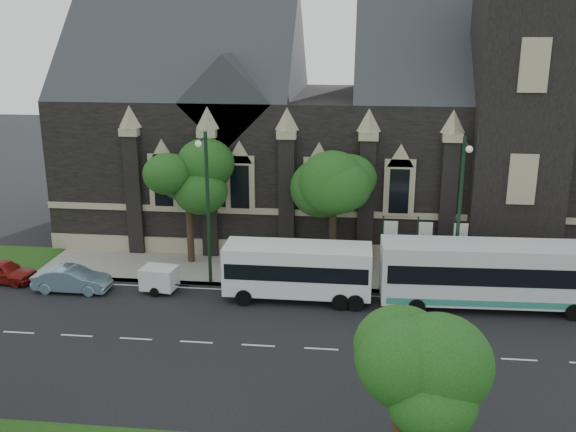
# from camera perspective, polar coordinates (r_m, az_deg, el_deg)

# --- Properties ---
(ground) EXTENTS (160.00, 160.00, 0.00)m
(ground) POSITION_cam_1_polar(r_m,az_deg,el_deg) (30.92, -2.68, -11.48)
(ground) COLOR black
(ground) RESTS_ON ground
(sidewalk) EXTENTS (80.00, 5.00, 0.15)m
(sidewalk) POSITION_cam_1_polar(r_m,az_deg,el_deg) (39.46, -0.50, -4.99)
(sidewalk) COLOR #9A938C
(sidewalk) RESTS_ON ground
(museum) EXTENTS (40.00, 17.70, 29.90)m
(museum) POSITION_cam_1_polar(r_m,az_deg,el_deg) (46.20, 7.27, 8.42)
(museum) COLOR black
(museum) RESTS_ON ground
(tree_park_east) EXTENTS (3.40, 3.40, 6.28)m
(tree_park_east) POSITION_cam_1_polar(r_m,az_deg,el_deg) (20.27, 10.69, -12.88)
(tree_park_east) COLOR black
(tree_park_east) RESTS_ON ground
(tree_walk_right) EXTENTS (4.08, 4.08, 7.80)m
(tree_walk_right) POSITION_cam_1_polar(r_m,az_deg,el_deg) (38.69, 4.43, 3.43)
(tree_walk_right) COLOR black
(tree_walk_right) RESTS_ON ground
(tree_walk_left) EXTENTS (3.91, 3.91, 7.64)m
(tree_walk_left) POSITION_cam_1_polar(r_m,az_deg,el_deg) (40.02, -8.59, 3.61)
(tree_walk_left) COLOR black
(tree_walk_left) RESTS_ON ground
(street_lamp_near) EXTENTS (0.36, 1.88, 9.00)m
(street_lamp_near) POSITION_cam_1_polar(r_m,az_deg,el_deg) (35.75, 15.11, 0.67)
(street_lamp_near) COLOR black
(street_lamp_near) RESTS_ON ground
(street_lamp_mid) EXTENTS (0.36, 1.88, 9.00)m
(street_lamp_mid) POSITION_cam_1_polar(r_m,az_deg,el_deg) (36.33, -7.26, 1.36)
(street_lamp_mid) COLOR black
(street_lamp_mid) RESTS_ON ground
(banner_flag_left) EXTENTS (0.90, 0.10, 4.00)m
(banner_flag_left) POSITION_cam_1_polar(r_m,az_deg,el_deg) (37.99, 8.86, -2.34)
(banner_flag_left) COLOR black
(banner_flag_left) RESTS_ON ground
(banner_flag_center) EXTENTS (0.90, 0.10, 4.00)m
(banner_flag_center) POSITION_cam_1_polar(r_m,az_deg,el_deg) (38.13, 11.86, -2.43)
(banner_flag_center) COLOR black
(banner_flag_center) RESTS_ON ground
(banner_flag_right) EXTENTS (0.90, 0.10, 4.00)m
(banner_flag_right) POSITION_cam_1_polar(r_m,az_deg,el_deg) (38.38, 14.84, -2.51)
(banner_flag_right) COLOR black
(banner_flag_right) RESTS_ON ground
(tour_coach) EXTENTS (12.37, 3.18, 3.59)m
(tour_coach) POSITION_cam_1_polar(r_m,az_deg,el_deg) (35.78, 18.22, -4.92)
(tour_coach) COLOR silver
(tour_coach) RESTS_ON ground
(shuttle_bus) EXTENTS (8.05, 2.81, 3.10)m
(shuttle_bus) POSITION_cam_1_polar(r_m,az_deg,el_deg) (35.20, 0.90, -4.70)
(shuttle_bus) COLOR white
(shuttle_bus) RESTS_ON ground
(box_trailer) EXTENTS (2.84, 1.68, 1.48)m
(box_trailer) POSITION_cam_1_polar(r_m,az_deg,el_deg) (37.14, -11.41, -5.45)
(box_trailer) COLOR silver
(box_trailer) RESTS_ON ground
(sedan) EXTENTS (4.35, 1.52, 1.43)m
(sedan) POSITION_cam_1_polar(r_m,az_deg,el_deg) (38.59, -18.73, -5.38)
(sedan) COLOR #7392A6
(sedan) RESTS_ON ground
(car_far_red) EXTENTS (4.17, 2.14, 1.36)m
(car_far_red) POSITION_cam_1_polar(r_m,az_deg,el_deg) (41.48, -24.08, -4.50)
(car_far_red) COLOR maroon
(car_far_red) RESTS_ON ground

